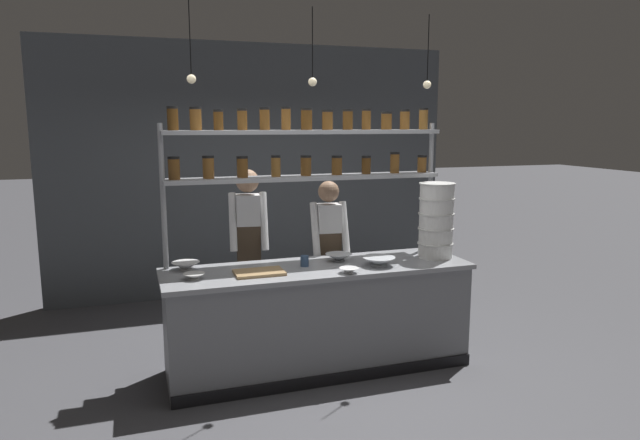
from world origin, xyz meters
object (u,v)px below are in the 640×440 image
spice_shelf_unit (305,157)px  serving_cup_front (305,261)px  container_stack (436,220)px  prep_bowl_near_left (349,271)px  chef_center (329,251)px  prep_bowl_center_front (379,262)px  cutting_board (259,273)px  chef_left (249,245)px  prep_bowl_far_left (194,276)px  prep_bowl_near_right (339,257)px  prep_bowl_center_back (186,266)px

spice_shelf_unit → serving_cup_front: bearing=-108.6°
container_stack → prep_bowl_near_left: container_stack is taller
chef_center → prep_bowl_center_front: chef_center is taller
cutting_board → prep_bowl_center_front: prep_bowl_center_front is taller
chef_left → prep_bowl_far_left: chef_left is taller
prep_bowl_near_right → serving_cup_front: serving_cup_front is taller
spice_shelf_unit → prep_bowl_center_front: 1.12m
cutting_board → serving_cup_front: (0.42, 0.12, 0.03)m
prep_bowl_near_right → prep_bowl_far_left: (-1.29, -0.21, -0.01)m
prep_bowl_near_left → prep_bowl_center_back: (-1.26, 0.54, 0.01)m
prep_bowl_center_back → serving_cup_front: size_ratio=2.54×
prep_bowl_far_left → serving_cup_front: 0.95m
chef_left → cutting_board: size_ratio=4.27×
chef_left → prep_bowl_far_left: (-0.60, -0.81, -0.05)m
chef_center → container_stack: bearing=-30.0°
chef_left → serving_cup_front: bearing=-55.5°
prep_bowl_center_front → prep_bowl_center_back: bearing=166.0°
spice_shelf_unit → serving_cup_front: (-0.10, -0.29, -0.87)m
chef_left → container_stack: (1.58, -0.75, 0.27)m
chef_left → prep_bowl_center_back: (-0.63, -0.48, -0.04)m
spice_shelf_unit → prep_bowl_near_left: size_ratio=15.71×
container_stack → prep_bowl_center_back: container_stack is taller
spice_shelf_unit → prep_bowl_near_right: (0.25, -0.20, -0.88)m
serving_cup_front → prep_bowl_far_left: bearing=-172.9°
prep_bowl_center_back → spice_shelf_unit: bearing=4.5°
chef_left → prep_bowl_center_front: 1.30m
prep_bowl_center_front → chef_center: bearing=105.9°
chef_center → cutting_board: chef_center is taller
chef_left → chef_center: chef_left is taller
chef_center → prep_bowl_near_right: chef_center is taller
chef_left → prep_bowl_far_left: size_ratio=9.86×
prep_bowl_center_front → prep_bowl_far_left: bearing=177.4°
chef_center → cutting_board: bearing=-136.1°
chef_center → prep_bowl_center_front: 0.75m
cutting_board → prep_bowl_near_right: (0.77, 0.21, 0.02)m
chef_left → container_stack: 1.77m
prep_bowl_far_left → prep_bowl_near_right: bearing=9.2°
spice_shelf_unit → cutting_board: bearing=-141.4°
prep_bowl_near_right → serving_cup_front: size_ratio=2.57×
prep_bowl_center_front → prep_bowl_center_back: (-1.59, 0.40, -0.01)m
container_stack → prep_bowl_near_right: container_stack is taller
container_stack → prep_bowl_near_left: size_ratio=4.24×
chef_left → prep_bowl_near_left: chef_left is taller
prep_bowl_center_front → serving_cup_front: serving_cup_front is taller
container_stack → cutting_board: size_ratio=1.71×
cutting_board → prep_bowl_near_right: size_ratio=1.68×
cutting_board → serving_cup_front: size_ratio=4.32×
spice_shelf_unit → container_stack: size_ratio=3.70×
prep_bowl_center_back → prep_bowl_near_right: (1.32, -0.12, 0.00)m
spice_shelf_unit → prep_bowl_center_back: 1.39m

